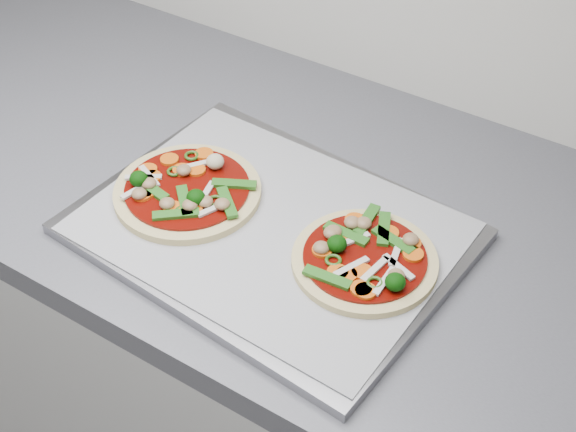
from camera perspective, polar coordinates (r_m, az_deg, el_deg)
The scene contains 5 objects.
countertop at distance 1.03m, azimuth 7.99°, elevation -2.43°, with size 3.60×0.60×0.04m, color #5C5C64.
baking_tray at distance 1.01m, azimuth -1.31°, elevation -1.10°, with size 0.46×0.34×0.01m, color gray.
parchment at distance 1.00m, azimuth -1.32°, elevation -0.75°, with size 0.44×0.32×0.00m, color #98999D.
pizza_left at distance 1.04m, azimuth -7.25°, elevation 1.84°, with size 0.24×0.24×0.03m.
pizza_right at distance 0.95m, azimuth 5.44°, elevation -2.95°, with size 0.22×0.22×0.03m.
Camera 1 is at (0.27, 0.61, 1.60)m, focal length 50.00 mm.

